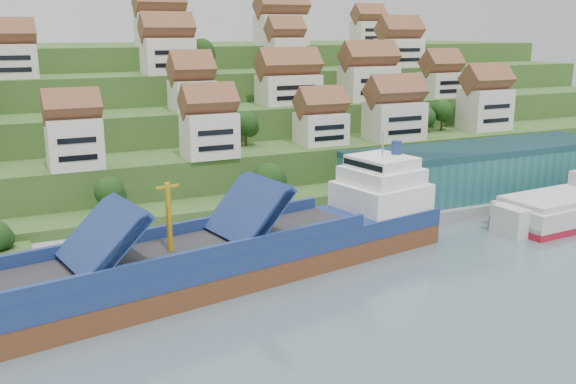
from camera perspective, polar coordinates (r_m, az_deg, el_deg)
ground at (r=99.02m, az=0.21°, el=-6.69°), size 300.00×300.00×0.00m
quay at (r=120.22m, az=5.74°, el=-2.39°), size 180.00×14.00×2.20m
hillside at (r=192.78m, az=-13.28°, el=6.51°), size 260.00×128.00×31.00m
hillside_village at (r=149.65m, az=-8.25°, el=9.67°), size 156.99×64.13×28.68m
hillside_trees at (r=132.55m, az=-11.81°, el=5.66°), size 137.19×62.51×30.66m
warehouse at (r=139.03m, az=16.76°, el=1.94°), size 60.00×15.00×10.00m
flagpole at (r=113.61m, az=6.29°, el=-0.36°), size 1.28×0.16×8.00m
cargo_ship at (r=92.62m, az=-6.56°, el=-5.96°), size 85.48×27.83×18.82m
second_ship at (r=133.21m, az=24.25°, el=-1.19°), size 32.74×14.08×9.27m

